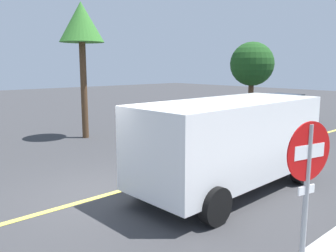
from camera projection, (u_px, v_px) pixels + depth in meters
ground_plane at (107, 195)px, 8.31m from camera, size 80.00×80.00×0.00m
lane_marking_centre at (194, 170)px, 10.30m from camera, size 28.00×0.16×0.01m
stop_sign at (307, 179)px, 4.44m from camera, size 0.75×0.19×2.34m
white_van at (229, 139)px, 8.45m from camera, size 5.25×2.37×2.20m
car_blue_mid_road at (276, 109)px, 18.47m from camera, size 4.69×2.34×1.55m
tree_centre_verge at (252, 64)px, 22.45m from camera, size 2.79×2.79×4.54m
tree_right_verge at (81, 25)px, 14.24m from camera, size 1.80×1.80×5.57m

